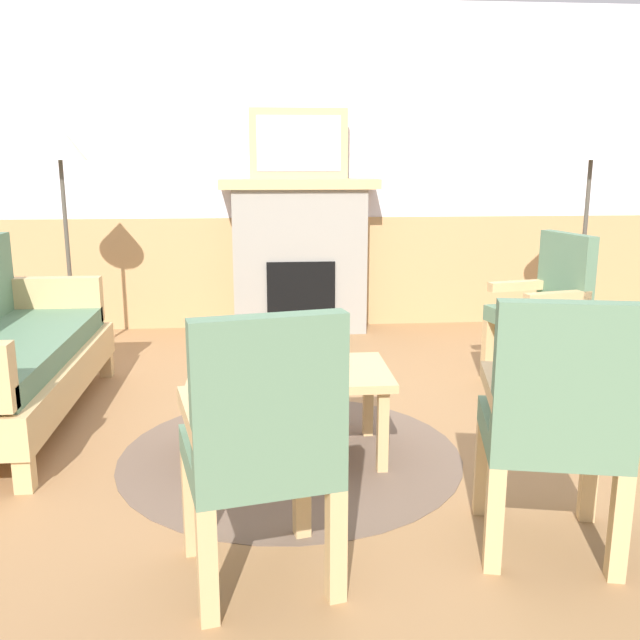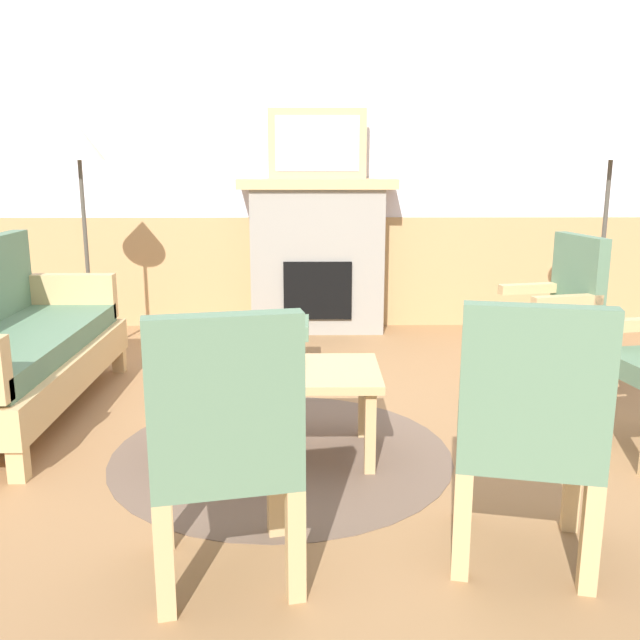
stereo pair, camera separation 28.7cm
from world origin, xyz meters
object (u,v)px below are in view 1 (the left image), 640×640
fireplace (299,255)px  framed_picture (299,144)px  footstool (271,332)px  book_on_table (285,362)px  floor_lamp_by_chairs (591,157)px  armchair_front_left (262,439)px  armchair_near_fireplace (546,303)px  armchair_front_center (556,416)px  coffee_table (290,381)px  floor_lamp_by_couch (60,157)px  couch (3,354)px

fireplace → framed_picture: size_ratio=1.62×
fireplace → footstool: size_ratio=3.25×
book_on_table → footstool: size_ratio=0.58×
floor_lamp_by_chairs → armchair_front_left: bearing=-131.5°
fireplace → armchair_near_fireplace: fireplace is taller
book_on_table → armchair_front_center: 1.40m
armchair_near_fireplace → floor_lamp_by_chairs: 1.15m
book_on_table → floor_lamp_by_chairs: bearing=33.2°
footstool → armchair_front_left: armchair_front_left is taller
floor_lamp_by_chairs → armchair_near_fireplace: bearing=-132.0°
coffee_table → floor_lamp_by_couch: bearing=129.3°
couch → coffee_table: 1.63m
couch → coffee_table: bearing=-20.0°
armchair_near_fireplace → floor_lamp_by_couch: (-3.17, 0.83, 0.91)m
couch → floor_lamp_by_couch: floor_lamp_by_couch is taller
coffee_table → armchair_front_left: (-0.14, -1.08, 0.15)m
armchair_front_center → fireplace: bearing=101.3°
book_on_table → armchair_near_fireplace: (1.71, 0.91, 0.08)m
book_on_table → armchair_near_fireplace: size_ratio=0.24×
fireplace → armchair_front_center: (0.71, -3.54, -0.11)m
footstool → floor_lamp_by_chairs: 2.51m
fireplace → couch: bearing=-130.6°
armchair_front_center → floor_lamp_by_chairs: bearing=63.2°
fireplace → floor_lamp_by_chairs: size_ratio=0.77×
footstool → floor_lamp_by_couch: bearing=163.3°
framed_picture → floor_lamp_by_couch: bearing=-155.7°
book_on_table → armchair_front_left: armchair_front_left is taller
fireplace → couch: (-1.73, -2.02, -0.26)m
armchair_front_center → floor_lamp_by_chairs: size_ratio=0.58×
coffee_table → book_on_table: bearing=104.3°
framed_picture → footstool: bearing=-102.7°
book_on_table → floor_lamp_by_couch: 2.48m
coffee_table → armchair_front_center: bearing=-46.8°
floor_lamp_by_couch → floor_lamp_by_chairs: same height
framed_picture → coffee_table: framed_picture is taller
couch → armchair_near_fireplace: (3.22, 0.43, 0.14)m
floor_lamp_by_couch → framed_picture: bearing=24.3°
coffee_table → armchair_front_left: 1.10m
floor_lamp_by_couch → book_on_table: bearing=-49.8°
armchair_near_fireplace → coffee_table: bearing=-149.6°
framed_picture → book_on_table: (-0.22, -2.50, -1.10)m
fireplace → footstool: fireplace is taller
framed_picture → footstool: 1.76m
armchair_near_fireplace → floor_lamp_by_couch: 3.40m
framed_picture → coffee_table: 2.84m
couch → book_on_table: (1.51, -0.48, 0.06)m
fireplace → floor_lamp_by_couch: size_ratio=0.77×
armchair_near_fireplace → footstool: bearing=167.1°
book_on_table → floor_lamp_by_couch: bearing=130.2°
armchair_front_left → footstool: bearing=88.5°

